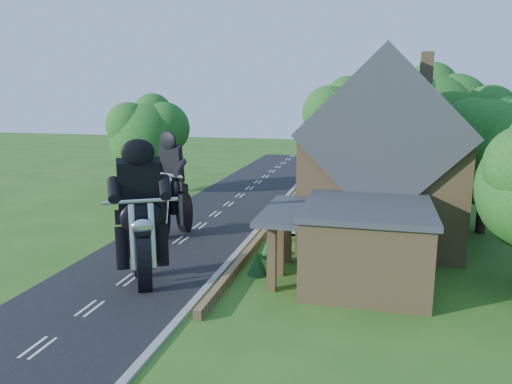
% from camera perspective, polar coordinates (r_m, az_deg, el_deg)
% --- Properties ---
extents(ground, '(120.00, 120.00, 0.00)m').
position_cam_1_polar(ground, '(25.23, -11.17, -7.38)').
color(ground, '#2B5818').
rests_on(ground, ground).
extents(road, '(7.00, 80.00, 0.02)m').
position_cam_1_polar(road, '(25.23, -11.17, -7.36)').
color(road, black).
rests_on(road, ground).
extents(kerb, '(0.30, 80.00, 0.12)m').
position_cam_1_polar(kerb, '(23.95, -3.16, -8.06)').
color(kerb, gray).
rests_on(kerb, ground).
extents(garden_wall, '(0.30, 22.00, 0.40)m').
position_cam_1_polar(garden_wall, '(28.35, 1.06, -4.59)').
color(garden_wall, olive).
rests_on(garden_wall, ground).
extents(house, '(9.54, 8.64, 10.24)m').
position_cam_1_polar(house, '(27.80, 14.13, 3.47)').
color(house, olive).
rests_on(house, ground).
extents(annex, '(7.05, 5.94, 3.44)m').
position_cam_1_polar(annex, '(21.71, 12.14, -5.68)').
color(annex, olive).
rests_on(annex, ground).
extents(tree_house_right, '(6.51, 6.00, 8.40)m').
position_cam_1_polar(tree_house_right, '(30.96, 25.72, 5.05)').
color(tree_house_right, black).
rests_on(tree_house_right, ground).
extents(tree_behind_house, '(7.81, 7.20, 10.08)m').
position_cam_1_polar(tree_behind_house, '(37.93, 19.91, 8.10)').
color(tree_behind_house, black).
rests_on(tree_behind_house, ground).
extents(tree_behind_left, '(6.94, 6.40, 9.16)m').
position_cam_1_polar(tree_behind_left, '(38.80, 10.76, 7.92)').
color(tree_behind_left, black).
rests_on(tree_behind_left, ground).
extents(tree_far_road, '(6.08, 5.60, 7.84)m').
position_cam_1_polar(tree_far_road, '(39.71, -11.89, 6.66)').
color(tree_far_road, black).
rests_on(tree_far_road, ground).
extents(shrub_a, '(0.90, 0.90, 1.10)m').
position_cam_1_polar(shrub_a, '(22.47, 0.15, -8.08)').
color(shrub_a, '#123819').
rests_on(shrub_a, ground).
extents(shrub_b, '(0.90, 0.90, 1.10)m').
position_cam_1_polar(shrub_b, '(24.77, 1.53, -6.18)').
color(shrub_b, '#123819').
rests_on(shrub_b, ground).
extents(shrub_c, '(0.90, 0.90, 1.10)m').
position_cam_1_polar(shrub_c, '(27.11, 2.66, -4.60)').
color(shrub_c, '#123819').
rests_on(shrub_c, ground).
extents(shrub_d, '(0.90, 0.90, 1.10)m').
position_cam_1_polar(shrub_d, '(31.87, 4.42, -2.14)').
color(shrub_d, '#123819').
rests_on(shrub_d, ground).
extents(shrub_e, '(0.90, 0.90, 1.10)m').
position_cam_1_polar(shrub_e, '(34.27, 5.11, -1.17)').
color(shrub_e, '#123819').
rests_on(shrub_e, ground).
extents(shrub_f, '(0.90, 0.90, 1.10)m').
position_cam_1_polar(shrub_f, '(36.69, 5.71, -0.32)').
color(shrub_f, '#123819').
rests_on(shrub_f, ground).
extents(motorcycle_lead, '(1.43, 1.98, 1.86)m').
position_cam_1_polar(motorcycle_lead, '(21.75, -12.79, -7.99)').
color(motorcycle_lead, black).
rests_on(motorcycle_lead, ground).
extents(motorcycle_follow, '(1.25, 1.93, 1.78)m').
position_cam_1_polar(motorcycle_follow, '(28.50, -9.39, -3.23)').
color(motorcycle_follow, black).
rests_on(motorcycle_follow, ground).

